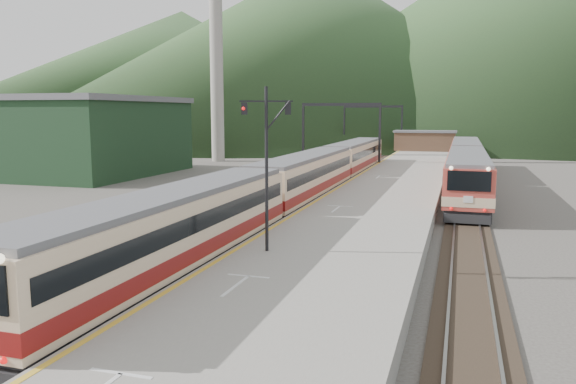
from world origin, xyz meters
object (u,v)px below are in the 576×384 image
(main_train, at_px, (306,178))
(worker, at_px, (41,286))
(signal_mast, at_px, (266,152))
(second_train, at_px, (466,163))

(main_train, xyz_separation_m, worker, (-2.97, -24.39, -1.22))
(worker, bearing_deg, signal_mast, -112.16)
(signal_mast, xyz_separation_m, worker, (-6.16, -6.45, -4.42))
(second_train, relative_size, worker, 25.82)
(main_train, height_order, second_train, second_train)
(second_train, height_order, worker, second_train)
(main_train, distance_m, second_train, 19.21)
(main_train, bearing_deg, second_train, 53.22)
(worker, bearing_deg, second_train, -88.47)
(second_train, relative_size, signal_mast, 5.98)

